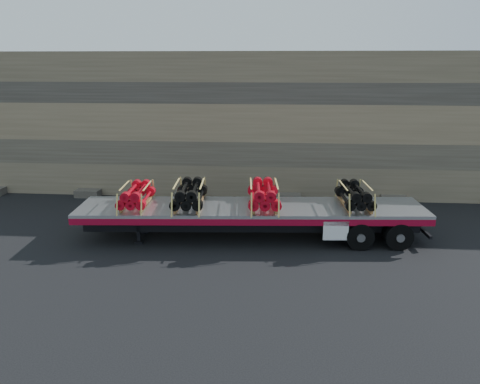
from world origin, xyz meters
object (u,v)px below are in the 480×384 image
object	(u,v)px
bundle_front	(136,196)
bundle_midrear	(264,195)
trailer	(251,222)
bundle_rear	(355,196)
bundle_midfront	(190,195)

from	to	relation	value
bundle_front	bundle_midrear	bearing A→B (deg)	0.00
bundle_front	bundle_midrear	world-z (taller)	bundle_midrear
trailer	bundle_midrear	size ratio (longest dim) A/B	5.56
trailer	bundle_rear	xyz separation A→B (m)	(3.85, 0.28, 1.03)
trailer	bundle_front	size ratio (longest dim) A/B	6.16
trailer	bundle_midfront	bearing A→B (deg)	-180.00
bundle_midfront	bundle_rear	distance (m)	6.17
bundle_front	bundle_midrear	xyz separation A→B (m)	(4.76, 0.34, 0.04)
bundle_front	bundle_midrear	distance (m)	4.77
bundle_midfront	bundle_midrear	size ratio (longest dim) A/B	1.00
bundle_front	bundle_rear	size ratio (longest dim) A/B	0.96
bundle_front	bundle_midrear	size ratio (longest dim) A/B	0.90
bundle_midfront	bundle_front	bearing A→B (deg)	180.00
bundle_rear	bundle_midfront	bearing A→B (deg)	-180.00
bundle_front	bundle_rear	world-z (taller)	bundle_rear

